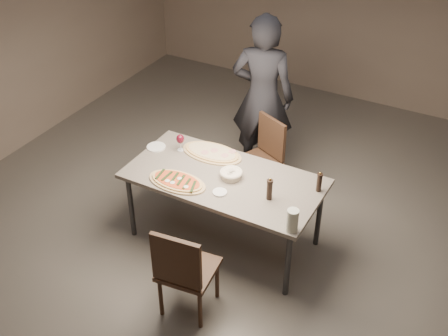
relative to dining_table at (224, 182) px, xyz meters
The scene contains 14 objects.
room 0.71m from the dining_table, ahead, with size 7.00×7.00×7.00m.
dining_table is the anchor object (origin of this frame).
zucchini_pizza 0.44m from the dining_table, 139.28° to the right, with size 0.56×0.31×0.05m.
ham_pizza 0.41m from the dining_table, 135.67° to the left, with size 0.62×0.34×0.04m.
bread_basket 0.12m from the dining_table, 18.46° to the left, with size 0.21×0.21×0.08m.
oil_dish 0.25m from the dining_table, 70.03° to the right, with size 0.13×0.13×0.01m.
pepper_mill_left 0.87m from the dining_table, 14.75° to the left, with size 0.05×0.05×0.20m.
pepper_mill_right 0.53m from the dining_table, 10.80° to the right, with size 0.06×0.06×0.22m.
carafe 0.93m from the dining_table, 24.60° to the right, with size 0.10×0.10×0.20m.
wine_glass 0.64m from the dining_table, 161.97° to the left, with size 0.08×0.08×0.18m.
side_plate 0.84m from the dining_table, behind, with size 0.19×0.19×0.01m.
chair_near 1.00m from the dining_table, 80.52° to the right, with size 0.48×0.48×0.92m.
chair_far 0.91m from the dining_table, 90.77° to the left, with size 0.55×0.55×0.88m.
diner 1.30m from the dining_table, 99.93° to the left, with size 0.68×0.45×1.86m, color black.
Camera 1 is at (2.00, -3.64, 3.74)m, focal length 45.00 mm.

